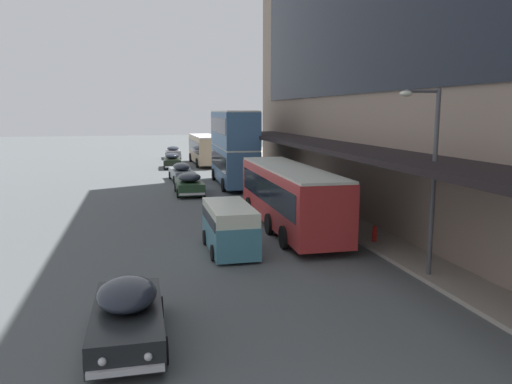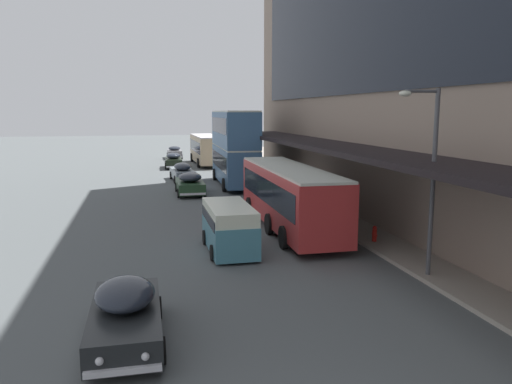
{
  "view_description": "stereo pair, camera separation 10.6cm",
  "coord_description": "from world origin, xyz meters",
  "px_view_note": "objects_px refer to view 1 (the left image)",
  "views": [
    {
      "loc": [
        -3.35,
        -5.36,
        5.8
      ],
      "look_at": [
        2.13,
        17.86,
        1.93
      ],
      "focal_mm": 35.0,
      "sensor_mm": 36.0,
      "label": 1
    },
    {
      "loc": [
        -3.25,
        -5.39,
        5.8
      ],
      "look_at": [
        2.13,
        17.86,
        1.93
      ],
      "focal_mm": 35.0,
      "sensor_mm": 36.0,
      "label": 2
    }
  ],
  "objects_px": {
    "transit_bus_kerbside_rear": "(205,148)",
    "sedan_trailing_near": "(128,313)",
    "sedan_lead_near": "(173,152)",
    "street_lamp": "(430,168)",
    "sedan_oncoming_front": "(182,172)",
    "vw_van": "(229,225)",
    "fire_hydrant": "(375,234)",
    "transit_bus_kerbside_front": "(289,194)",
    "transit_bus_kerbside_far": "(234,145)",
    "sedan_second_near": "(172,161)",
    "sedan_second_mid": "(189,184)"
  },
  "relations": [
    {
      "from": "sedan_lead_near",
      "to": "transit_bus_kerbside_front",
      "type": "bearing_deg",
      "value": -85.67
    },
    {
      "from": "transit_bus_kerbside_far",
      "to": "sedan_lead_near",
      "type": "height_order",
      "value": "transit_bus_kerbside_far"
    },
    {
      "from": "vw_van",
      "to": "transit_bus_kerbside_front",
      "type": "bearing_deg",
      "value": 41.03
    },
    {
      "from": "transit_bus_kerbside_front",
      "to": "vw_van",
      "type": "distance_m",
      "value": 4.79
    },
    {
      "from": "sedan_second_near",
      "to": "fire_hydrant",
      "type": "bearing_deg",
      "value": -78.41
    },
    {
      "from": "fire_hydrant",
      "to": "transit_bus_kerbside_rear",
      "type": "bearing_deg",
      "value": 94.67
    },
    {
      "from": "sedan_second_near",
      "to": "fire_hydrant",
      "type": "xyz_separation_m",
      "value": [
        6.61,
        -32.24,
        -0.29
      ]
    },
    {
      "from": "transit_bus_kerbside_far",
      "to": "sedan_lead_near",
      "type": "xyz_separation_m",
      "value": [
        -3.08,
        24.14,
        -2.4
      ]
    },
    {
      "from": "sedan_lead_near",
      "to": "sedan_oncoming_front",
      "type": "height_order",
      "value": "sedan_oncoming_front"
    },
    {
      "from": "street_lamp",
      "to": "fire_hydrant",
      "type": "height_order",
      "value": "street_lamp"
    },
    {
      "from": "sedan_lead_near",
      "to": "sedan_trailing_near",
      "type": "xyz_separation_m",
      "value": [
        -4.6,
        -50.19,
        -0.01
      ]
    },
    {
      "from": "sedan_oncoming_front",
      "to": "vw_van",
      "type": "xyz_separation_m",
      "value": [
        0.12,
        -21.8,
        0.34
      ]
    },
    {
      "from": "sedan_lead_near",
      "to": "fire_hydrant",
      "type": "height_order",
      "value": "sedan_lead_near"
    },
    {
      "from": "transit_bus_kerbside_front",
      "to": "sedan_second_mid",
      "type": "height_order",
      "value": "transit_bus_kerbside_front"
    },
    {
      "from": "sedan_oncoming_front",
      "to": "vw_van",
      "type": "relative_size",
      "value": 1.12
    },
    {
      "from": "transit_bus_kerbside_rear",
      "to": "sedan_lead_near",
      "type": "distance_m",
      "value": 8.59
    },
    {
      "from": "sedan_lead_near",
      "to": "sedan_second_near",
      "type": "xyz_separation_m",
      "value": [
        -0.83,
        -10.77,
        0.01
      ]
    },
    {
      "from": "transit_bus_kerbside_far",
      "to": "street_lamp",
      "type": "bearing_deg",
      "value": -84.34
    },
    {
      "from": "sedan_trailing_near",
      "to": "fire_hydrant",
      "type": "height_order",
      "value": "sedan_trailing_near"
    },
    {
      "from": "transit_bus_kerbside_rear",
      "to": "sedan_oncoming_front",
      "type": "distance_m",
      "value": 13.19
    },
    {
      "from": "sedan_trailing_near",
      "to": "fire_hydrant",
      "type": "xyz_separation_m",
      "value": [
        10.38,
        7.18,
        -0.26
      ]
    },
    {
      "from": "sedan_lead_near",
      "to": "fire_hydrant",
      "type": "relative_size",
      "value": 6.39
    },
    {
      "from": "street_lamp",
      "to": "sedan_second_mid",
      "type": "bearing_deg",
      "value": 107.27
    },
    {
      "from": "sedan_lead_near",
      "to": "street_lamp",
      "type": "xyz_separation_m",
      "value": [
        5.4,
        -47.56,
        3.14
      ]
    },
    {
      "from": "vw_van",
      "to": "fire_hydrant",
      "type": "relative_size",
      "value": 6.51
    },
    {
      "from": "transit_bus_kerbside_front",
      "to": "transit_bus_kerbside_far",
      "type": "distance_m",
      "value": 15.24
    },
    {
      "from": "transit_bus_kerbside_rear",
      "to": "fire_hydrant",
      "type": "height_order",
      "value": "transit_bus_kerbside_rear"
    },
    {
      "from": "street_lamp",
      "to": "fire_hydrant",
      "type": "distance_m",
      "value": 5.7
    },
    {
      "from": "transit_bus_kerbside_front",
      "to": "transit_bus_kerbside_rear",
      "type": "distance_m",
      "value": 31.31
    },
    {
      "from": "sedan_oncoming_front",
      "to": "sedan_second_mid",
      "type": "distance_m",
      "value": 7.05
    },
    {
      "from": "vw_van",
      "to": "fire_hydrant",
      "type": "bearing_deg",
      "value": -5.19
    },
    {
      "from": "sedan_second_near",
      "to": "sedan_second_mid",
      "type": "height_order",
      "value": "sedan_second_near"
    },
    {
      "from": "transit_bus_kerbside_front",
      "to": "sedan_oncoming_front",
      "type": "distance_m",
      "value": 19.07
    },
    {
      "from": "sedan_lead_near",
      "to": "sedan_oncoming_front",
      "type": "bearing_deg",
      "value": -92.01
    },
    {
      "from": "sedan_trailing_near",
      "to": "sedan_second_near",
      "type": "bearing_deg",
      "value": 84.54
    },
    {
      "from": "transit_bus_kerbside_rear",
      "to": "sedan_second_mid",
      "type": "distance_m",
      "value": 20.05
    },
    {
      "from": "transit_bus_kerbside_front",
      "to": "sedan_lead_near",
      "type": "bearing_deg",
      "value": 94.33
    },
    {
      "from": "street_lamp",
      "to": "transit_bus_kerbside_front",
      "type": "bearing_deg",
      "value": 106.37
    },
    {
      "from": "transit_bus_kerbside_far",
      "to": "sedan_second_mid",
      "type": "bearing_deg",
      "value": -137.49
    },
    {
      "from": "transit_bus_kerbside_far",
      "to": "vw_van",
      "type": "bearing_deg",
      "value": -101.37
    },
    {
      "from": "vw_van",
      "to": "sedan_second_mid",
      "type": "bearing_deg",
      "value": 90.71
    },
    {
      "from": "sedan_trailing_near",
      "to": "vw_van",
      "type": "distance_m",
      "value": 8.73
    },
    {
      "from": "sedan_trailing_near",
      "to": "street_lamp",
      "type": "distance_m",
      "value": 10.81
    },
    {
      "from": "sedan_lead_near",
      "to": "sedan_trailing_near",
      "type": "height_order",
      "value": "sedan_trailing_near"
    },
    {
      "from": "transit_bus_kerbside_far",
      "to": "sedan_oncoming_front",
      "type": "bearing_deg",
      "value": 137.3
    },
    {
      "from": "fire_hydrant",
      "to": "sedan_trailing_near",
      "type": "bearing_deg",
      "value": -145.35
    },
    {
      "from": "transit_bus_kerbside_rear",
      "to": "sedan_trailing_near",
      "type": "bearing_deg",
      "value": -100.12
    },
    {
      "from": "sedan_second_mid",
      "to": "street_lamp",
      "type": "bearing_deg",
      "value": -72.73
    },
    {
      "from": "sedan_lead_near",
      "to": "sedan_trailing_near",
      "type": "relative_size",
      "value": 1.01
    },
    {
      "from": "sedan_oncoming_front",
      "to": "sedan_trailing_near",
      "type": "bearing_deg",
      "value": -97.47
    }
  ]
}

